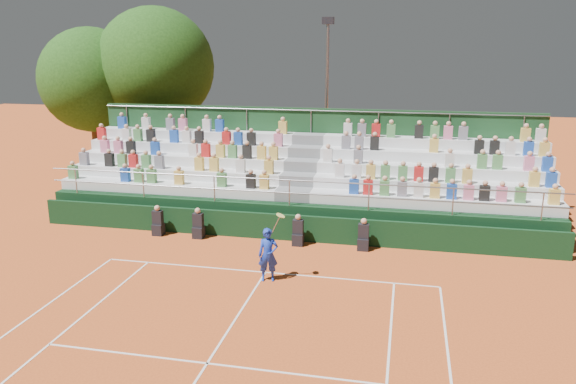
% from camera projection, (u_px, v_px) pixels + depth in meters
% --- Properties ---
extents(ground, '(90.00, 90.00, 0.00)m').
position_uv_depth(ground, '(266.00, 272.00, 18.19)').
color(ground, '#C95421').
rests_on(ground, ground).
extents(courtside_wall, '(20.00, 0.15, 1.00)m').
position_uv_depth(courtside_wall, '(286.00, 227.00, 21.09)').
color(courtside_wall, black).
rests_on(courtside_wall, ground).
extents(line_officials, '(8.31, 0.40, 1.19)m').
position_uv_depth(line_officials, '(252.00, 230.00, 20.92)').
color(line_officials, black).
rests_on(line_officials, ground).
extents(grandstand, '(20.00, 5.20, 4.40)m').
position_uv_depth(grandstand, '(302.00, 191.00, 24.00)').
color(grandstand, black).
rests_on(grandstand, ground).
extents(tennis_player, '(0.88, 0.55, 2.22)m').
position_uv_depth(tennis_player, '(268.00, 255.00, 17.38)').
color(tennis_player, '#1632AA').
rests_on(tennis_player, ground).
extents(tree_west, '(5.60, 5.60, 8.10)m').
position_uv_depth(tree_west, '(92.00, 80.00, 30.37)').
color(tree_west, '#3B2915').
rests_on(tree_west, ground).
extents(tree_east, '(6.29, 6.29, 9.16)m').
position_uv_depth(tree_east, '(156.00, 67.00, 30.21)').
color(tree_east, '#3B2915').
rests_on(tree_east, ground).
extents(floodlight_mast, '(0.60, 0.25, 8.50)m').
position_uv_depth(floodlight_mast, '(327.00, 89.00, 29.06)').
color(floodlight_mast, gray).
rests_on(floodlight_mast, ground).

